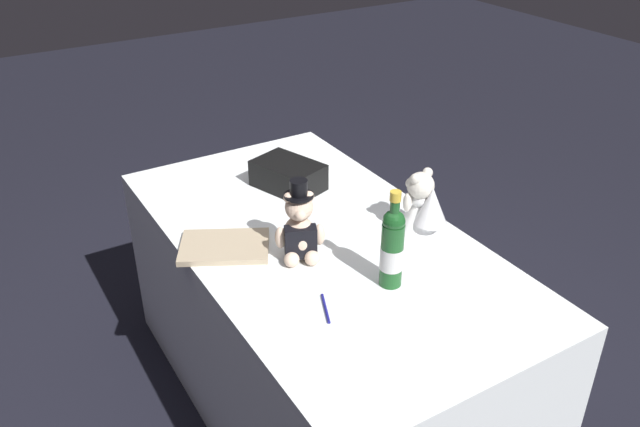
{
  "coord_description": "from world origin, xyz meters",
  "views": [
    {
      "loc": [
        1.72,
        -1.03,
        2.04
      ],
      "look_at": [
        0.0,
        0.0,
        0.89
      ],
      "focal_mm": 36.8,
      "sensor_mm": 36.0,
      "label": 1
    }
  ],
  "objects_px": {
    "teddy_bear_groom": "(300,230)",
    "gift_case_black": "(288,175)",
    "teddy_bear_bride": "(422,205)",
    "champagne_bottle": "(392,247)",
    "signing_pen": "(325,307)",
    "guestbook": "(224,247)"
  },
  "relations": [
    {
      "from": "champagne_bottle",
      "to": "teddy_bear_groom",
      "type": "bearing_deg",
      "value": -149.31
    },
    {
      "from": "teddy_bear_bride",
      "to": "guestbook",
      "type": "xyz_separation_m",
      "value": [
        -0.25,
        -0.67,
        -0.09
      ]
    },
    {
      "from": "teddy_bear_groom",
      "to": "gift_case_black",
      "type": "bearing_deg",
      "value": 155.77
    },
    {
      "from": "signing_pen",
      "to": "gift_case_black",
      "type": "xyz_separation_m",
      "value": [
        -0.76,
        0.29,
        0.05
      ]
    },
    {
      "from": "teddy_bear_groom",
      "to": "signing_pen",
      "type": "bearing_deg",
      "value": -14.82
    },
    {
      "from": "teddy_bear_bride",
      "to": "gift_case_black",
      "type": "xyz_separation_m",
      "value": [
        -0.55,
        -0.25,
        -0.05
      ]
    },
    {
      "from": "champagne_bottle",
      "to": "guestbook",
      "type": "distance_m",
      "value": 0.61
    },
    {
      "from": "teddy_bear_groom",
      "to": "champagne_bottle",
      "type": "xyz_separation_m",
      "value": [
        0.29,
        0.17,
        0.03
      ]
    },
    {
      "from": "teddy_bear_groom",
      "to": "guestbook",
      "type": "height_order",
      "value": "teddy_bear_groom"
    },
    {
      "from": "gift_case_black",
      "to": "teddy_bear_groom",
      "type": "bearing_deg",
      "value": -24.23
    },
    {
      "from": "signing_pen",
      "to": "champagne_bottle",
      "type": "bearing_deg",
      "value": 90.85
    },
    {
      "from": "champagne_bottle",
      "to": "teddy_bear_bride",
      "type": "bearing_deg",
      "value": 125.88
    },
    {
      "from": "teddy_bear_groom",
      "to": "champagne_bottle",
      "type": "bearing_deg",
      "value": 30.69
    },
    {
      "from": "signing_pen",
      "to": "guestbook",
      "type": "distance_m",
      "value": 0.48
    },
    {
      "from": "teddy_bear_bride",
      "to": "signing_pen",
      "type": "relative_size",
      "value": 1.71
    },
    {
      "from": "signing_pen",
      "to": "gift_case_black",
      "type": "distance_m",
      "value": 0.82
    },
    {
      "from": "champagne_bottle",
      "to": "gift_case_black",
      "type": "distance_m",
      "value": 0.76
    },
    {
      "from": "teddy_bear_groom",
      "to": "gift_case_black",
      "type": "distance_m",
      "value": 0.52
    },
    {
      "from": "teddy_bear_bride",
      "to": "gift_case_black",
      "type": "distance_m",
      "value": 0.6
    },
    {
      "from": "champagne_bottle",
      "to": "guestbook",
      "type": "xyz_separation_m",
      "value": [
        -0.46,
        -0.37,
        -0.13
      ]
    },
    {
      "from": "champagne_bottle",
      "to": "signing_pen",
      "type": "distance_m",
      "value": 0.28
    },
    {
      "from": "champagne_bottle",
      "to": "gift_case_black",
      "type": "xyz_separation_m",
      "value": [
        -0.76,
        0.04,
        -0.08
      ]
    }
  ]
}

